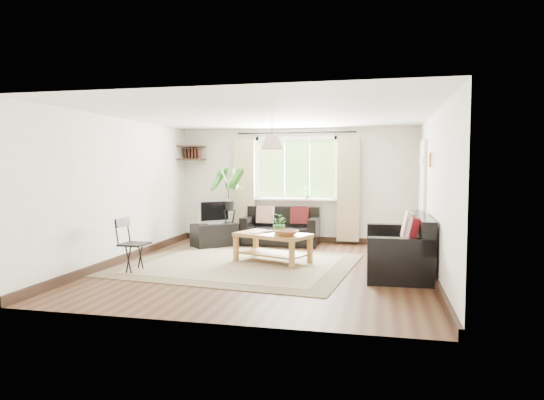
% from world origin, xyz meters
% --- Properties ---
extents(floor, '(5.50, 5.50, 0.00)m').
position_xyz_m(floor, '(0.00, 0.00, 0.00)').
color(floor, '#321810').
rests_on(floor, ground).
extents(ceiling, '(5.50, 5.50, 0.00)m').
position_xyz_m(ceiling, '(0.00, 0.00, 2.40)').
color(ceiling, white).
rests_on(ceiling, floor).
extents(wall_back, '(5.00, 0.02, 2.40)m').
position_xyz_m(wall_back, '(0.00, 2.75, 1.20)').
color(wall_back, white).
rests_on(wall_back, floor).
extents(wall_front, '(5.00, 0.02, 2.40)m').
position_xyz_m(wall_front, '(0.00, -2.75, 1.20)').
color(wall_front, white).
rests_on(wall_front, floor).
extents(wall_left, '(0.02, 5.50, 2.40)m').
position_xyz_m(wall_left, '(-2.50, 0.00, 1.20)').
color(wall_left, white).
rests_on(wall_left, floor).
extents(wall_right, '(0.02, 5.50, 2.40)m').
position_xyz_m(wall_right, '(2.50, 0.00, 1.20)').
color(wall_right, white).
rests_on(wall_right, floor).
extents(rug, '(3.90, 3.45, 0.02)m').
position_xyz_m(rug, '(-0.49, 0.14, 0.01)').
color(rug, '#BCB191').
rests_on(rug, floor).
extents(window, '(2.50, 0.16, 2.16)m').
position_xyz_m(window, '(0.00, 2.71, 1.55)').
color(window, white).
rests_on(window, wall_back).
extents(door, '(0.06, 0.96, 2.06)m').
position_xyz_m(door, '(2.47, 1.70, 1.00)').
color(door, silver).
rests_on(door, wall_right).
extents(corner_shelf, '(0.50, 0.50, 0.34)m').
position_xyz_m(corner_shelf, '(-2.25, 2.50, 1.89)').
color(corner_shelf, black).
rests_on(corner_shelf, wall_back).
extents(pendant_lamp, '(0.36, 0.36, 0.54)m').
position_xyz_m(pendant_lamp, '(0.00, 0.40, 2.05)').
color(pendant_lamp, beige).
rests_on(pendant_lamp, ceiling).
extents(wall_sconce, '(0.12, 0.12, 0.28)m').
position_xyz_m(wall_sconce, '(2.43, 0.30, 1.74)').
color(wall_sconce, beige).
rests_on(wall_sconce, wall_right).
extents(sofa_back, '(1.54, 0.78, 0.72)m').
position_xyz_m(sofa_back, '(-0.24, 2.30, 0.36)').
color(sofa_back, black).
rests_on(sofa_back, floor).
extents(sofa_right, '(1.80, 0.94, 0.84)m').
position_xyz_m(sofa_right, '(2.00, 0.08, 0.42)').
color(sofa_right, black).
rests_on(sofa_right, floor).
extents(coffee_table, '(1.37, 1.06, 0.49)m').
position_xyz_m(coffee_table, '(0.00, 0.44, 0.25)').
color(coffee_table, brown).
rests_on(coffee_table, floor).
extents(table_plant, '(0.40, 0.38, 0.34)m').
position_xyz_m(table_plant, '(0.12, 0.45, 0.66)').
color(table_plant, '#336B2B').
rests_on(table_plant, coffee_table).
extents(bowl, '(0.45, 0.45, 0.09)m').
position_xyz_m(bowl, '(0.29, 0.21, 0.54)').
color(bowl, brown).
rests_on(bowl, coffee_table).
extents(book_a, '(0.25, 0.27, 0.02)m').
position_xyz_m(book_a, '(-0.32, 0.45, 0.50)').
color(book_a, silver).
rests_on(book_a, coffee_table).
extents(book_b, '(0.28, 0.28, 0.02)m').
position_xyz_m(book_b, '(-0.17, 0.65, 0.51)').
color(book_b, brown).
rests_on(book_b, coffee_table).
extents(tv_stand, '(0.95, 0.94, 0.46)m').
position_xyz_m(tv_stand, '(-1.48, 1.75, 0.23)').
color(tv_stand, black).
rests_on(tv_stand, floor).
extents(tv, '(0.62, 0.61, 0.50)m').
position_xyz_m(tv, '(-1.48, 1.75, 0.71)').
color(tv, '#A5A5AA').
rests_on(tv, tv_stand).
extents(palm_stand, '(0.66, 0.66, 1.59)m').
position_xyz_m(palm_stand, '(-1.25, 1.98, 0.80)').
color(palm_stand, black).
rests_on(palm_stand, floor).
extents(folding_chair, '(0.44, 0.44, 0.82)m').
position_xyz_m(folding_chair, '(-1.90, -0.70, 0.41)').
color(folding_chair, black).
rests_on(folding_chair, floor).
extents(sill_plant, '(0.14, 0.10, 0.27)m').
position_xyz_m(sill_plant, '(0.25, 2.63, 1.06)').
color(sill_plant, '#2D6023').
rests_on(sill_plant, window).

